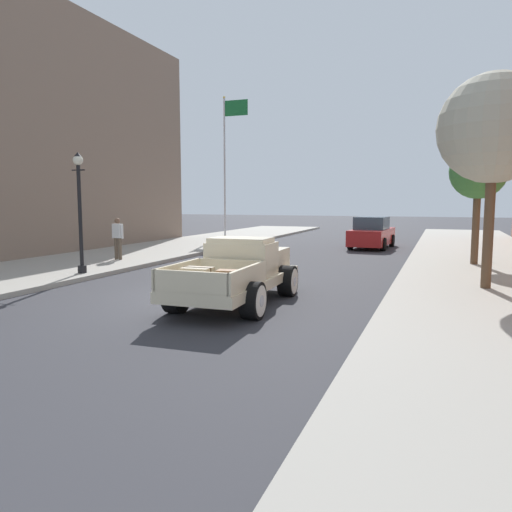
# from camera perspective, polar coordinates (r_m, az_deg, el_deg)

# --- Properties ---
(ground_plane) EXTENTS (140.00, 140.00, 0.00)m
(ground_plane) POSITION_cam_1_polar(r_m,az_deg,el_deg) (12.79, -6.43, -4.77)
(ground_plane) COLOR #333338
(hotrod_truck_cream) EXTENTS (2.28, 4.98, 1.58)m
(hotrod_truck_cream) POSITION_cam_1_polar(r_m,az_deg,el_deg) (12.03, -1.85, -1.80)
(hotrod_truck_cream) COLOR beige
(hotrod_truck_cream) RESTS_ON ground
(car_background_red) EXTENTS (2.07, 4.40, 1.65)m
(car_background_red) POSITION_cam_1_polar(r_m,az_deg,el_deg) (26.48, 13.27, 2.55)
(car_background_red) COLOR #AD1E1E
(car_background_red) RESTS_ON ground
(pedestrian_sidewalk_left) EXTENTS (0.53, 0.22, 1.65)m
(pedestrian_sidewalk_left) POSITION_cam_1_polar(r_m,az_deg,el_deg) (20.22, -15.72, 2.24)
(pedestrian_sidewalk_left) COLOR brown
(pedestrian_sidewalk_left) RESTS_ON sidewalk_left
(street_lamp_near) EXTENTS (0.50, 0.32, 3.85)m
(street_lamp_near) POSITION_cam_1_polar(r_m,az_deg,el_deg) (16.74, -19.75, 5.74)
(street_lamp_near) COLOR black
(street_lamp_near) RESTS_ON sidewalk_left
(flagpole) EXTENTS (1.74, 0.16, 9.16)m
(flagpole) POSITION_cam_1_polar(r_m,az_deg,el_deg) (33.37, -3.30, 12.07)
(flagpole) COLOR #B2B2B7
(flagpole) RESTS_ON sidewalk_left
(street_tree_nearest) EXTENTS (2.85, 2.85, 5.61)m
(street_tree_nearest) POSITION_cam_1_polar(r_m,az_deg,el_deg) (14.51, 25.83, 13.09)
(street_tree_nearest) COLOR brown
(street_tree_nearest) RESTS_ON sidewalk_right
(street_tree_second) EXTENTS (2.02, 2.02, 4.41)m
(street_tree_second) POSITION_cam_1_polar(r_m,az_deg,el_deg) (19.79, 24.36, 8.84)
(street_tree_second) COLOR brown
(street_tree_second) RESTS_ON sidewalk_right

